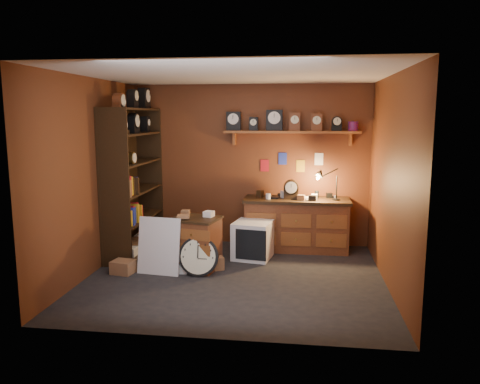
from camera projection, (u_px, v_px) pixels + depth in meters
name	position (u px, v px, depth m)	size (l,w,h in m)	color
floor	(235.00, 277.00, 6.39)	(4.00, 4.00, 0.00)	black
room_shell	(239.00, 151.00, 6.21)	(4.02, 3.62, 2.71)	brown
shelving_unit	(131.00, 175.00, 7.37)	(0.47, 1.60, 2.58)	black
workbench	(296.00, 221.00, 7.65)	(1.71, 0.66, 1.36)	brown
low_cabinet	(196.00, 241.00, 6.69)	(0.76, 0.68, 0.84)	brown
big_round_clock	(199.00, 256.00, 6.42)	(0.55, 0.18, 0.55)	black
white_panel	(160.00, 273.00, 6.55)	(0.61, 0.03, 0.81)	silver
mini_fridge	(253.00, 240.00, 7.20)	(0.64, 0.65, 0.57)	silver
floor_box_a	(123.00, 267.00, 6.54)	(0.29, 0.25, 0.18)	#8D603D
floor_box_b	(181.00, 266.00, 6.63)	(0.23, 0.27, 0.14)	white
floor_box_c	(214.00, 263.00, 6.71)	(0.25, 0.20, 0.18)	#8D603D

